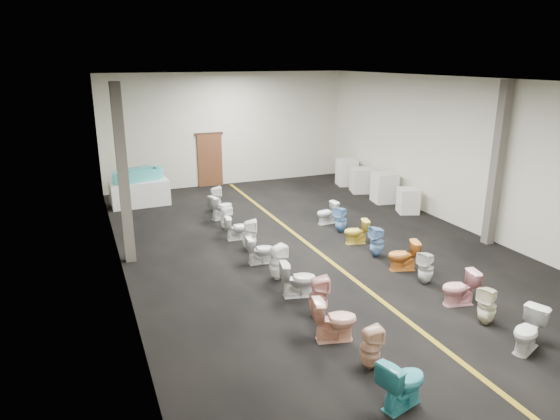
# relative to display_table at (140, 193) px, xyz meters

# --- Properties ---
(floor) EXTENTS (16.00, 16.00, 0.00)m
(floor) POSITION_rel_display_table_xyz_m (3.85, -6.13, -0.44)
(floor) COLOR black
(floor) RESTS_ON ground
(ceiling) EXTENTS (16.00, 16.00, 0.00)m
(ceiling) POSITION_rel_display_table_xyz_m (3.85, -6.13, 4.06)
(ceiling) COLOR black
(ceiling) RESTS_ON ground
(wall_back) EXTENTS (10.00, 0.00, 10.00)m
(wall_back) POSITION_rel_display_table_xyz_m (3.85, 1.87, 1.81)
(wall_back) COLOR beige
(wall_back) RESTS_ON ground
(wall_left) EXTENTS (0.00, 16.00, 16.00)m
(wall_left) POSITION_rel_display_table_xyz_m (-1.15, -6.13, 1.81)
(wall_left) COLOR beige
(wall_left) RESTS_ON ground
(wall_right) EXTENTS (0.00, 16.00, 16.00)m
(wall_right) POSITION_rel_display_table_xyz_m (8.85, -6.13, 1.81)
(wall_right) COLOR beige
(wall_right) RESTS_ON ground
(aisle_stripe) EXTENTS (0.12, 15.60, 0.01)m
(aisle_stripe) POSITION_rel_display_table_xyz_m (3.85, -6.13, -0.44)
(aisle_stripe) COLOR olive
(aisle_stripe) RESTS_ON floor
(back_door) EXTENTS (1.00, 0.10, 2.10)m
(back_door) POSITION_rel_display_table_xyz_m (3.05, 1.81, 0.61)
(back_door) COLOR #562D19
(back_door) RESTS_ON floor
(door_frame) EXTENTS (1.15, 0.08, 0.10)m
(door_frame) POSITION_rel_display_table_xyz_m (3.05, 1.82, 1.68)
(door_frame) COLOR #331C11
(door_frame) RESTS_ON back_door
(column_left) EXTENTS (0.25, 0.25, 4.50)m
(column_left) POSITION_rel_display_table_xyz_m (-0.90, -5.13, 1.81)
(column_left) COLOR #59544C
(column_left) RESTS_ON floor
(column_right) EXTENTS (0.25, 0.25, 4.50)m
(column_right) POSITION_rel_display_table_xyz_m (8.60, -7.63, 1.81)
(column_right) COLOR #59544C
(column_right) RESTS_ON floor
(display_table) EXTENTS (2.02, 1.07, 0.88)m
(display_table) POSITION_rel_display_table_xyz_m (0.00, 0.00, 0.00)
(display_table) COLOR white
(display_table) RESTS_ON floor
(bathtub) EXTENTS (1.80, 1.05, 0.55)m
(bathtub) POSITION_rel_display_table_xyz_m (-0.00, 0.00, 0.63)
(bathtub) COLOR #3DAFA9
(bathtub) RESTS_ON display_table
(appliance_crate_a) EXTENTS (0.83, 0.83, 0.83)m
(appliance_crate_a) POSITION_rel_display_table_xyz_m (8.25, -4.38, -0.02)
(appliance_crate_a) COLOR silver
(appliance_crate_a) RESTS_ON floor
(appliance_crate_b) EXTENTS (0.90, 0.90, 1.07)m
(appliance_crate_b) POSITION_rel_display_table_xyz_m (8.25, -2.95, 0.10)
(appliance_crate_b) COLOR silver
(appliance_crate_b) RESTS_ON floor
(appliance_crate_c) EXTENTS (1.03, 1.03, 0.93)m
(appliance_crate_c) POSITION_rel_display_table_xyz_m (8.25, -1.41, 0.02)
(appliance_crate_c) COLOR silver
(appliance_crate_c) RESTS_ON floor
(appliance_crate_d) EXTENTS (0.88, 0.88, 1.06)m
(appliance_crate_d) POSITION_rel_display_table_xyz_m (8.25, -0.20, 0.09)
(appliance_crate_d) COLOR silver
(appliance_crate_d) RESTS_ON floor
(toilet_left_0) EXTENTS (0.89, 0.65, 0.82)m
(toilet_left_0) POSITION_rel_display_table_xyz_m (2.23, -12.50, -0.03)
(toilet_left_0) COLOR teal
(toilet_left_0) RESTS_ON floor
(toilet_left_1) EXTENTS (0.38, 0.37, 0.76)m
(toilet_left_1) POSITION_rel_display_table_xyz_m (2.30, -11.50, -0.06)
(toilet_left_1) COLOR #DBAA8B
(toilet_left_1) RESTS_ON floor
(toilet_left_2) EXTENTS (0.90, 0.64, 0.83)m
(toilet_left_2) POSITION_rel_display_table_xyz_m (2.17, -10.49, -0.02)
(toilet_left_2) COLOR #F6B395
(toilet_left_2) RESTS_ON floor
(toilet_left_3) EXTENTS (0.47, 0.47, 0.86)m
(toilet_left_3) POSITION_rel_display_table_xyz_m (2.28, -9.58, -0.01)
(toilet_left_3) COLOR #DC9B95
(toilet_left_3) RESTS_ON floor
(toilet_left_4) EXTENTS (0.86, 0.61, 0.80)m
(toilet_left_4) POSITION_rel_display_table_xyz_m (2.28, -8.61, -0.04)
(toilet_left_4) COLOR silver
(toilet_left_4) RESTS_ON floor
(toilet_left_5) EXTENTS (0.47, 0.46, 0.85)m
(toilet_left_5) POSITION_rel_display_table_xyz_m (2.18, -7.63, -0.01)
(toilet_left_5) COLOR white
(toilet_left_5) RESTS_ON floor
(toilet_left_6) EXTENTS (0.72, 0.44, 0.71)m
(toilet_left_6) POSITION_rel_display_table_xyz_m (2.13, -6.57, -0.09)
(toilet_left_6) COLOR silver
(toilet_left_6) RESTS_ON floor
(toilet_left_7) EXTENTS (0.49, 0.48, 0.86)m
(toilet_left_7) POSITION_rel_display_table_xyz_m (2.18, -5.60, -0.01)
(toilet_left_7) COLOR white
(toilet_left_7) RESTS_ON floor
(toilet_left_8) EXTENTS (0.71, 0.43, 0.70)m
(toilet_left_8) POSITION_rel_display_table_xyz_m (2.12, -4.67, -0.09)
(toilet_left_8) COLOR white
(toilet_left_8) RESTS_ON floor
(toilet_left_9) EXTENTS (0.41, 0.41, 0.71)m
(toilet_left_9) POSITION_rel_display_table_xyz_m (2.07, -3.71, -0.08)
(toilet_left_9) COLOR white
(toilet_left_9) RESTS_ON floor
(toilet_left_10) EXTENTS (0.87, 0.64, 0.79)m
(toilet_left_10) POSITION_rel_display_table_xyz_m (2.24, -2.63, -0.04)
(toilet_left_10) COLOR silver
(toilet_left_10) RESTS_ON floor
(toilet_left_11) EXTENTS (0.42, 0.41, 0.85)m
(toilet_left_11) POSITION_rel_display_table_xyz_m (2.29, -1.72, -0.02)
(toilet_left_11) COLOR white
(toilet_left_11) RESTS_ON floor
(toilet_right_1) EXTENTS (0.87, 0.69, 0.78)m
(toilet_right_1) POSITION_rel_display_table_xyz_m (5.18, -12.10, -0.05)
(toilet_right_1) COLOR silver
(toilet_right_1) RESTS_ON floor
(toilet_right_2) EXTENTS (0.46, 0.46, 0.79)m
(toilet_right_2) POSITION_rel_display_table_xyz_m (5.20, -11.10, -0.05)
(toilet_right_2) COLOR #F2EBC9
(toilet_right_2) RESTS_ON floor
(toilet_right_3) EXTENTS (0.82, 0.57, 0.76)m
(toilet_right_3) POSITION_rel_display_table_xyz_m (5.26, -10.26, -0.06)
(toilet_right_3) COLOR #F3A6AD
(toilet_right_3) RESTS_ON floor
(toilet_right_4) EXTENTS (0.43, 0.43, 0.78)m
(toilet_right_4) POSITION_rel_display_table_xyz_m (5.27, -9.14, -0.05)
(toilet_right_4) COLOR silver
(toilet_right_4) RESTS_ON floor
(toilet_right_5) EXTENTS (0.83, 0.62, 0.75)m
(toilet_right_5) POSITION_rel_display_table_xyz_m (5.24, -8.30, -0.06)
(toilet_right_5) COLOR orange
(toilet_right_5) RESTS_ON floor
(toilet_right_6) EXTENTS (0.40, 0.40, 0.83)m
(toilet_right_6) POSITION_rel_display_table_xyz_m (5.13, -7.31, -0.03)
(toilet_right_6) COLOR #729CCC
(toilet_right_6) RESTS_ON floor
(toilet_right_7) EXTENTS (0.75, 0.53, 0.70)m
(toilet_right_7) POSITION_rel_display_table_xyz_m (5.12, -6.27, -0.09)
(toilet_right_7) COLOR yellow
(toilet_right_7) RESTS_ON floor
(toilet_right_8) EXTENTS (0.47, 0.46, 0.78)m
(toilet_right_8) POSITION_rel_display_table_xyz_m (5.20, -5.25, -0.05)
(toilet_right_8) COLOR #75ADE3
(toilet_right_8) RESTS_ON floor
(toilet_right_9) EXTENTS (0.72, 0.45, 0.70)m
(toilet_right_9) POSITION_rel_display_table_xyz_m (5.18, -4.37, -0.09)
(toilet_right_9) COLOR white
(toilet_right_9) RESTS_ON floor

